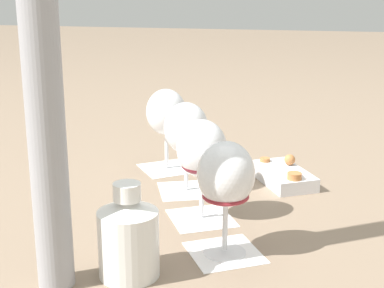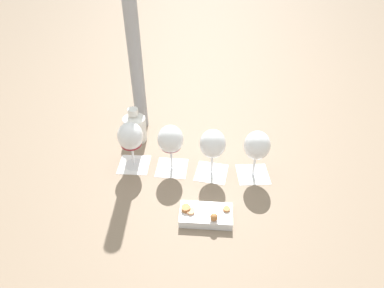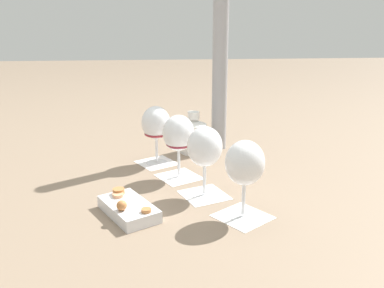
# 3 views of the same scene
# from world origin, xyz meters

# --- Properties ---
(ground_plane) EXTENTS (8.00, 8.00, 0.00)m
(ground_plane) POSITION_xyz_m (0.00, 0.00, 0.00)
(ground_plane) COLOR #7F6B56
(tasting_card_0) EXTENTS (0.16, 0.16, 0.00)m
(tasting_card_0) POSITION_xyz_m (-0.20, -0.10, 0.00)
(tasting_card_0) COLOR white
(tasting_card_0) RESTS_ON ground_plane
(tasting_card_1) EXTENTS (0.16, 0.16, 0.00)m
(tasting_card_1) POSITION_xyz_m (-0.07, -0.03, 0.00)
(tasting_card_1) COLOR white
(tasting_card_1) RESTS_ON ground_plane
(tasting_card_2) EXTENTS (0.15, 0.15, 0.00)m
(tasting_card_2) POSITION_xyz_m (0.08, 0.03, 0.00)
(tasting_card_2) COLOR white
(tasting_card_2) RESTS_ON ground_plane
(tasting_card_3) EXTENTS (0.16, 0.16, 0.00)m
(tasting_card_3) POSITION_xyz_m (0.21, 0.11, 0.00)
(tasting_card_3) COLOR white
(tasting_card_3) RESTS_ON ground_plane
(wine_glass_0) EXTENTS (0.09, 0.09, 0.19)m
(wine_glass_0) POSITION_xyz_m (-0.20, -0.10, 0.13)
(wine_glass_0) COLOR white
(wine_glass_0) RESTS_ON tasting_card_0
(wine_glass_1) EXTENTS (0.09, 0.09, 0.19)m
(wine_glass_1) POSITION_xyz_m (-0.07, -0.03, 0.13)
(wine_glass_1) COLOR white
(wine_glass_1) RESTS_ON tasting_card_1
(wine_glass_2) EXTENTS (0.09, 0.09, 0.19)m
(wine_glass_2) POSITION_xyz_m (0.08, 0.03, 0.13)
(wine_glass_2) COLOR white
(wine_glass_2) RESTS_ON tasting_card_2
(wine_glass_3) EXTENTS (0.09, 0.09, 0.19)m
(wine_glass_3) POSITION_xyz_m (0.21, 0.11, 0.13)
(wine_glass_3) COLOR white
(wine_glass_3) RESTS_ON tasting_card_3
(ceramic_vase) EXTENTS (0.09, 0.09, 0.15)m
(ceramic_vase) POSITION_xyz_m (-0.30, 0.04, 0.07)
(ceramic_vase) COLOR white
(ceramic_vase) RESTS_ON ground_plane
(snack_dish) EXTENTS (0.20, 0.16, 0.06)m
(snack_dish) POSITION_xyz_m (0.17, -0.17, 0.02)
(snack_dish) COLOR silver
(snack_dish) RESTS_ON ground_plane
(umbrella_pole) EXTENTS (0.05, 0.05, 0.73)m
(umbrella_pole) POSITION_xyz_m (-0.35, 0.14, 0.36)
(umbrella_pole) COLOR #99999E
(umbrella_pole) RESTS_ON ground_plane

